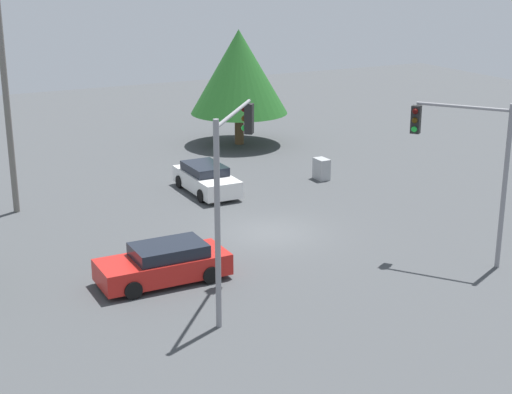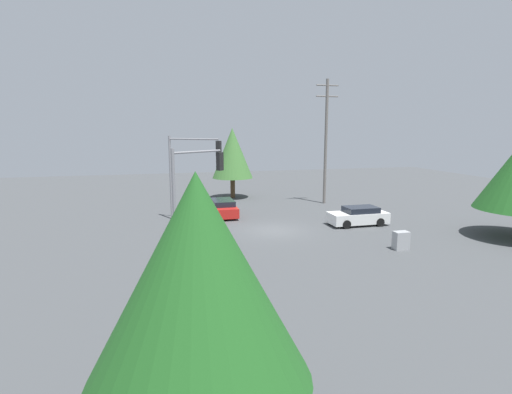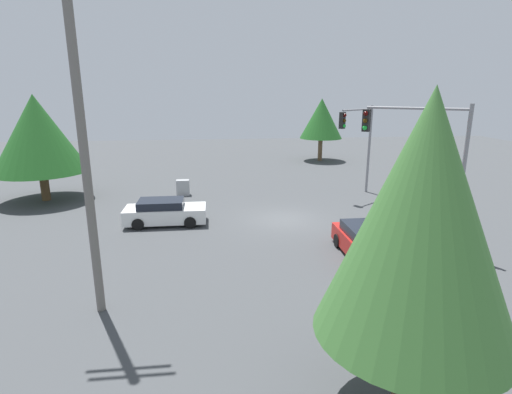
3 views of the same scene
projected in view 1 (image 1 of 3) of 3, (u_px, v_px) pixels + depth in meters
The scene contains 8 objects.
ground_plane at pixel (271, 233), 33.04m from camera, with size 80.00×80.00×0.00m, color #424447.
sedan_white at pixel (206, 179), 38.46m from camera, with size 4.41×1.97×1.39m.
sedan_red at pixel (164, 264), 27.96m from camera, with size 2.05×4.66×1.39m.
traffic_signal_main at pixel (468, 154), 28.77m from camera, with size 3.07×2.36×6.20m.
traffic_signal_cross at pixel (231, 172), 25.02m from camera, with size 3.74×3.12×6.66m.
utility_pole_tall at pixel (4, 76), 33.92m from camera, with size 2.20×0.28×11.78m.
electrical_cabinet at pixel (321, 169), 40.75m from camera, with size 0.89×0.58×1.10m, color #9EA0A3.
tree_behind at pixel (239, 72), 47.22m from camera, with size 5.92×5.92×6.98m.
Camera 1 is at (-27.34, 14.85, 11.24)m, focal length 55.00 mm.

